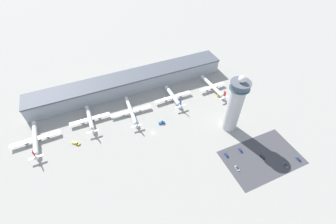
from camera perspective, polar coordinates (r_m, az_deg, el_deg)
The scene contains 18 objects.
ground_plane at distance 207.58m, azimuth -3.81°, elevation -5.29°, with size 1000.00×1000.00×0.00m, color #9E9B93.
terminal_building at distance 251.04m, azimuth -9.65°, elevation 7.43°, with size 211.87×25.00×17.56m.
control_tower at distance 199.86m, azimuth 16.58°, elevation 1.71°, with size 16.63×16.63×58.46m.
parking_lot_surface at distance 206.56m, azimuth 22.73°, elevation -10.61°, with size 64.00×40.00×0.01m, color #424247.
airplane_gate_alpha at distance 228.67m, azimuth -30.67°, elevation -5.95°, with size 41.34×43.20×12.77m.
airplane_gate_bravo at distance 225.34m, azimuth -19.20°, elevation -1.70°, with size 37.96×35.69×12.45m.
airplane_gate_charlie at distance 223.75m, azimuth -9.33°, elevation 0.18°, with size 40.63×43.22×11.50m.
airplane_gate_delta at distance 236.24m, azimuth 1.35°, elevation 3.89°, with size 41.01×35.10×13.10m.
airplane_gate_echo at distance 253.50m, azimuth 11.30°, elevation 6.31°, with size 31.10×43.14×12.60m.
service_truck_catering at distance 214.50m, azimuth -22.32°, elevation -7.32°, with size 7.05×6.64×2.47m.
service_truck_fuel at distance 249.17m, azimuth 13.10°, elevation 4.14°, with size 7.22×4.75×2.84m.
service_truck_baggage at distance 214.17m, azimuth -1.59°, elevation -2.75°, with size 6.20×2.91×2.62m.
car_grey_coupe at distance 204.11m, azimuth 17.92°, elevation -9.25°, with size 1.76×4.65×1.52m.
car_navy_sedan at distance 193.18m, azimuth 17.14°, elevation -13.47°, with size 1.96×4.85×1.41m.
car_silver_sedan at distance 206.23m, azimuth 22.86°, elevation -10.53°, with size 1.85×4.59×1.44m.
car_white_wagon at distance 209.38m, azimuth 27.70°, elevation -11.89°, with size 1.79×4.63×1.40m.
car_red_hatchback at distance 217.98m, azimuth 30.20°, elevation -10.34°, with size 1.89×4.22×1.55m.
car_black_suv at distance 197.92m, azimuth 14.60°, elevation -10.54°, with size 1.91×4.76×1.48m.
Camera 1 is at (-40.39, -126.97, 159.18)m, focal length 24.00 mm.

